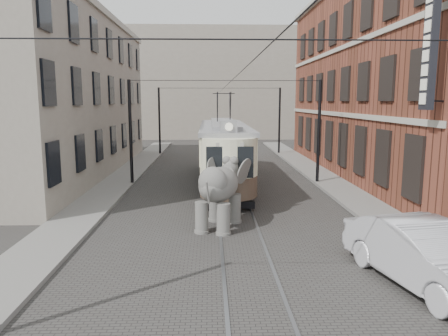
{
  "coord_description": "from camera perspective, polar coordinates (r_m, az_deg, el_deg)",
  "views": [
    {
      "loc": [
        -1.08,
        -18.28,
        4.79
      ],
      "look_at": [
        -0.52,
        -1.2,
        2.1
      ],
      "focal_mm": 34.02,
      "sensor_mm": 36.0,
      "label": 1
    }
  ],
  "objects": [
    {
      "name": "brick_building",
      "position": [
        29.86,
        22.37,
        10.61
      ],
      "size": [
        8.0,
        26.0,
        12.0
      ],
      "primitive_type": "cube",
      "color": "brown",
      "rests_on": "ground"
    },
    {
      "name": "sidewalk_right",
      "position": [
        20.16,
        18.8,
        -5.07
      ],
      "size": [
        2.0,
        60.0,
        0.15
      ],
      "primitive_type": "cube",
      "color": "slate",
      "rests_on": "ground"
    },
    {
      "name": "tram",
      "position": [
        24.87,
        -0.03,
        4.0
      ],
      "size": [
        2.79,
        13.34,
        5.29
      ],
      "primitive_type": null,
      "rotation": [
        0.0,
        0.0,
        0.0
      ],
      "color": "beige",
      "rests_on": "ground"
    },
    {
      "name": "tram_rails",
      "position": [
        18.93,
        1.45,
        -5.68
      ],
      "size": [
        1.54,
        80.0,
        0.02
      ],
      "primitive_type": null,
      "color": "slate",
      "rests_on": "ground"
    },
    {
      "name": "catenary",
      "position": [
        23.36,
        0.27,
        4.55
      ],
      "size": [
        11.0,
        30.2,
        6.0
      ],
      "primitive_type": null,
      "color": "black",
      "rests_on": "ground"
    },
    {
      "name": "distant_block",
      "position": [
        58.33,
        -0.85,
        11.12
      ],
      "size": [
        28.0,
        10.0,
        14.0
      ],
      "primitive_type": "cube",
      "color": "gray",
      "rests_on": "ground"
    },
    {
      "name": "sidewalk_left",
      "position": [
        19.64,
        -17.93,
        -5.39
      ],
      "size": [
        2.0,
        60.0,
        0.15
      ],
      "primitive_type": "cube",
      "color": "slate",
      "rests_on": "ground"
    },
    {
      "name": "elephant",
      "position": [
        16.14,
        -0.7,
        -3.57
      ],
      "size": [
        3.52,
        4.74,
        2.59
      ],
      "primitive_type": null,
      "rotation": [
        0.0,
        0.0,
        -0.32
      ],
      "color": "#5F5D58",
      "rests_on": "ground"
    },
    {
      "name": "stucco_building",
      "position": [
        29.97,
        -21.49,
        8.74
      ],
      "size": [
        7.0,
        24.0,
        10.0
      ],
      "primitive_type": "cube",
      "color": "gray",
      "rests_on": "ground"
    },
    {
      "name": "parked_car",
      "position": [
        12.39,
        25.39,
        -10.49
      ],
      "size": [
        2.93,
        5.43,
        1.7
      ],
      "primitive_type": "imported",
      "rotation": [
        0.0,
        0.0,
        0.23
      ],
      "color": "#BAB9BE",
      "rests_on": "ground"
    },
    {
      "name": "ground",
      "position": [
        18.93,
        1.45,
        -5.72
      ],
      "size": [
        120.0,
        120.0,
        0.0
      ],
      "primitive_type": "plane",
      "color": "#3A3836"
    }
  ]
}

